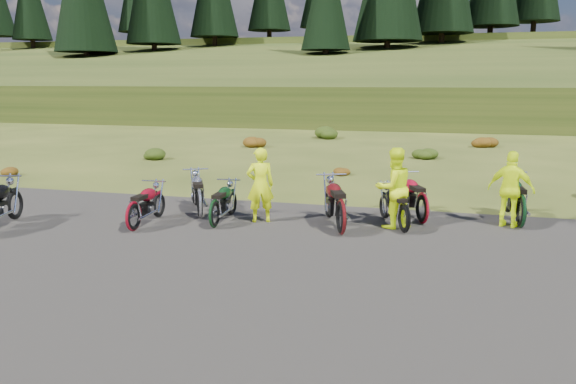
# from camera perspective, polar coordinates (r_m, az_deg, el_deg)

# --- Properties ---
(ground) EXTENTS (300.00, 300.00, 0.00)m
(ground) POSITION_cam_1_polar(r_m,az_deg,el_deg) (11.97, -0.36, -5.51)
(ground) COLOR #374416
(ground) RESTS_ON ground
(gravel_pad) EXTENTS (20.00, 12.00, 0.04)m
(gravel_pad) POSITION_cam_1_polar(r_m,az_deg,el_deg) (10.15, -3.35, -8.67)
(gravel_pad) COLOR black
(gravel_pad) RESTS_ON ground
(hill_slope) EXTENTS (300.00, 45.97, 9.37)m
(hill_slope) POSITION_cam_1_polar(r_m,az_deg,el_deg) (61.23, 12.13, 7.86)
(hill_slope) COLOR #283712
(hill_slope) RESTS_ON ground
(hill_plateau) EXTENTS (300.00, 90.00, 9.17)m
(hill_plateau) POSITION_cam_1_polar(r_m,az_deg,el_deg) (121.14, 13.61, 9.40)
(hill_plateau) COLOR #283712
(hill_plateau) RESTS_ON ground
(shrub_0) EXTENTS (0.77, 0.77, 0.45)m
(shrub_0) POSITION_cam_1_polar(r_m,az_deg,el_deg) (22.95, -26.23, 2.05)
(shrub_0) COLOR #70350E
(shrub_0) RESTS_ON ground
(shrub_1) EXTENTS (1.03, 1.03, 0.61)m
(shrub_1) POSITION_cam_1_polar(r_m,az_deg,el_deg) (25.62, -13.52, 3.94)
(shrub_1) COLOR black
(shrub_1) RESTS_ON ground
(shrub_2) EXTENTS (1.30, 1.30, 0.77)m
(shrub_2) POSITION_cam_1_polar(r_m,az_deg,el_deg) (29.31, -3.56, 5.28)
(shrub_2) COLOR #70350E
(shrub_2) RESTS_ON ground
(shrub_3) EXTENTS (1.56, 1.56, 0.92)m
(shrub_3) POSITION_cam_1_polar(r_m,az_deg,el_deg) (33.69, 4.02, 6.20)
(shrub_3) COLOR black
(shrub_3) RESTS_ON ground
(shrub_4) EXTENTS (0.77, 0.77, 0.45)m
(shrub_4) POSITION_cam_1_polar(r_m,az_deg,el_deg) (20.79, 5.24, 2.33)
(shrub_4) COLOR #70350E
(shrub_4) RESTS_ON ground
(shrub_5) EXTENTS (1.03, 1.03, 0.61)m
(shrub_5) POSITION_cam_1_polar(r_m,az_deg,el_deg) (25.75, 13.64, 3.97)
(shrub_5) COLOR black
(shrub_5) RESTS_ON ground
(shrub_6) EXTENTS (1.30, 1.30, 0.77)m
(shrub_6) POSITION_cam_1_polar(r_m,az_deg,el_deg) (31.10, 19.26, 5.02)
(shrub_6) COLOR #70350E
(shrub_6) RESTS_ON ground
(motorcycle_1) EXTENTS (0.71, 1.97, 1.02)m
(motorcycle_1) POSITION_cam_1_polar(r_m,az_deg,el_deg) (13.52, -15.35, -3.94)
(motorcycle_1) COLOR maroon
(motorcycle_1) RESTS_ON ground
(motorcycle_2) EXTENTS (0.71, 1.94, 1.01)m
(motorcycle_2) POSITION_cam_1_polar(r_m,az_deg,el_deg) (13.44, -7.44, -3.72)
(motorcycle_2) COLOR black
(motorcycle_2) RESTS_ON ground
(motorcycle_3) EXTENTS (1.61, 2.20, 1.11)m
(motorcycle_3) POSITION_cam_1_polar(r_m,az_deg,el_deg) (14.43, -8.92, -2.71)
(motorcycle_3) COLOR #BABABF
(motorcycle_3) RESTS_ON ground
(motorcycle_4) EXTENTS (1.55, 2.44, 1.21)m
(motorcycle_4) POSITION_cam_1_polar(r_m,az_deg,el_deg) (12.80, 5.39, -4.45)
(motorcycle_4) COLOR #4F0D0E
(motorcycle_4) RESTS_ON ground
(motorcycle_5) EXTENTS (1.40, 2.02, 1.01)m
(motorcycle_5) POSITION_cam_1_polar(r_m,az_deg,el_deg) (13.17, 11.65, -4.18)
(motorcycle_5) COLOR black
(motorcycle_5) RESTS_ON ground
(motorcycle_6) EXTENTS (1.50, 2.25, 1.12)m
(motorcycle_6) POSITION_cam_1_polar(r_m,az_deg,el_deg) (14.11, 13.40, -3.22)
(motorcycle_6) COLOR maroon
(motorcycle_6) RESTS_ON ground
(motorcycle_7) EXTENTS (0.94, 2.31, 1.18)m
(motorcycle_7) POSITION_cam_1_polar(r_m,az_deg,el_deg) (14.41, 22.47, -3.47)
(motorcycle_7) COLOR black
(motorcycle_7) RESTS_ON ground
(person_middle) EXTENTS (0.79, 0.67, 1.84)m
(person_middle) POSITION_cam_1_polar(r_m,az_deg,el_deg) (13.69, -2.83, 0.59)
(person_middle) COLOR #D1EB0C
(person_middle) RESTS_ON ground
(person_right_a) EXTENTS (1.17, 1.12, 1.90)m
(person_right_a) POSITION_cam_1_polar(r_m,az_deg,el_deg) (13.38, 10.68, 0.29)
(person_right_a) COLOR #D1EB0C
(person_right_a) RESTS_ON ground
(person_right_b) EXTENTS (1.15, 0.78, 1.81)m
(person_right_b) POSITION_cam_1_polar(r_m,az_deg,el_deg) (14.21, 21.71, 0.14)
(person_right_b) COLOR #D1EB0C
(person_right_b) RESTS_ON ground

